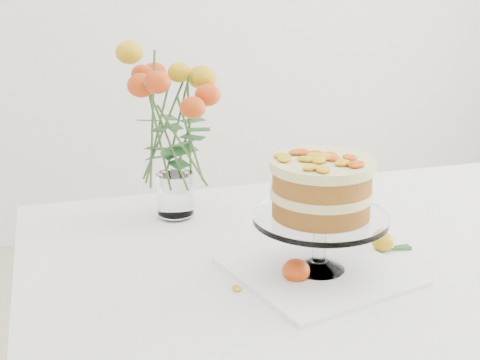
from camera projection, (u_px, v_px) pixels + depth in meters
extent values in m
cube|color=tan|center=(353.00, 257.00, 1.46)|extent=(1.40, 0.90, 0.04)
cylinder|color=tan|center=(69.00, 357.00, 1.75)|extent=(0.06, 0.06, 0.71)
cylinder|color=tan|center=(477.00, 294.00, 2.08)|extent=(0.06, 0.06, 0.71)
cube|color=white|center=(354.00, 247.00, 1.45)|extent=(1.42, 0.92, 0.01)
cube|color=white|center=(282.00, 216.00, 1.91)|extent=(1.42, 0.01, 0.20)
cube|color=white|center=(18.00, 338.00, 1.30)|extent=(0.01, 0.92, 0.20)
cube|color=white|center=(318.00, 271.00, 1.33)|extent=(0.38, 0.38, 0.01)
cylinder|color=white|center=(319.00, 240.00, 1.31)|extent=(0.03, 0.03, 0.08)
cylinder|color=white|center=(320.00, 218.00, 1.29)|extent=(0.26, 0.26, 0.01)
cylinder|color=#A16524|center=(321.00, 206.00, 1.28)|extent=(0.22, 0.22, 0.04)
cylinder|color=#FFEFA4|center=(321.00, 192.00, 1.27)|extent=(0.23, 0.23, 0.02)
cylinder|color=#A16524|center=(322.00, 179.00, 1.26)|extent=(0.22, 0.22, 0.04)
cylinder|color=#FFEFA4|center=(323.00, 164.00, 1.26)|extent=(0.23, 0.23, 0.02)
cylinder|color=white|center=(176.00, 215.00, 1.61)|extent=(0.07, 0.07, 0.01)
cylinder|color=white|center=(175.00, 194.00, 1.60)|extent=(0.09, 0.09, 0.10)
ellipsoid|color=gold|center=(383.00, 241.00, 1.43)|extent=(0.05, 0.05, 0.04)
cylinder|color=#335723|center=(398.00, 250.00, 1.43)|extent=(0.06, 0.02, 0.00)
ellipsoid|color=red|center=(296.00, 271.00, 1.29)|extent=(0.05, 0.05, 0.05)
cylinder|color=#335723|center=(315.00, 281.00, 1.29)|extent=(0.06, 0.03, 0.01)
ellipsoid|color=#E5A30E|center=(321.00, 272.00, 1.33)|extent=(0.03, 0.02, 0.00)
ellipsoid|color=#E5A30E|center=(376.00, 274.00, 1.32)|extent=(0.03, 0.02, 0.00)
ellipsoid|color=#E5A30E|center=(404.00, 281.00, 1.29)|extent=(0.03, 0.02, 0.00)
ellipsoid|color=#E5A30E|center=(247.00, 270.00, 1.34)|extent=(0.03, 0.02, 0.00)
ellipsoid|color=#E5A30E|center=(237.00, 288.00, 1.26)|extent=(0.03, 0.02, 0.00)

